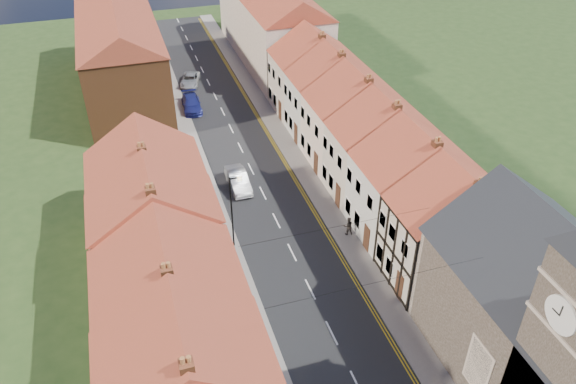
# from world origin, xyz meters

# --- Properties ---
(road) EXTENTS (7.00, 90.00, 0.02)m
(road) POSITION_xyz_m (0.00, 30.00, 0.01)
(road) COLOR black
(road) RESTS_ON ground
(pavement_left) EXTENTS (1.80, 90.00, 0.12)m
(pavement_left) POSITION_xyz_m (-4.40, 30.00, 0.06)
(pavement_left) COLOR #9B948D
(pavement_left) RESTS_ON ground
(pavement_right) EXTENTS (1.80, 90.00, 0.12)m
(pavement_right) POSITION_xyz_m (4.40, 30.00, 0.06)
(pavement_right) COLOR #9B948D
(pavement_right) RESTS_ON ground
(church) EXTENTS (11.25, 14.25, 15.20)m
(church) POSITION_xyz_m (9.36, 3.32, 5.88)
(church) COLOR #3C332A
(church) RESTS_ON ground
(cottage_r_tudor) EXTENTS (8.30, 5.20, 9.00)m
(cottage_r_tudor) POSITION_xyz_m (9.27, 12.70, 4.47)
(cottage_r_tudor) COLOR beige
(cottage_r_tudor) RESTS_ON ground
(cottage_r_white_near) EXTENTS (8.30, 6.00, 9.00)m
(cottage_r_white_near) POSITION_xyz_m (9.30, 18.10, 4.47)
(cottage_r_white_near) COLOR #B9B6AF
(cottage_r_white_near) RESTS_ON ground
(cottage_r_cream_mid) EXTENTS (8.30, 5.20, 9.00)m
(cottage_r_cream_mid) POSITION_xyz_m (9.30, 23.50, 4.48)
(cottage_r_cream_mid) COLOR beige
(cottage_r_cream_mid) RESTS_ON ground
(cottage_r_pink) EXTENTS (8.30, 6.00, 9.00)m
(cottage_r_pink) POSITION_xyz_m (9.30, 28.90, 4.47)
(cottage_r_pink) COLOR beige
(cottage_r_pink) RESTS_ON ground
(cottage_r_white_far) EXTENTS (8.30, 5.20, 9.00)m
(cottage_r_white_far) POSITION_xyz_m (9.30, 34.30, 4.48)
(cottage_r_white_far) COLOR #B9B6AF
(cottage_r_white_far) RESTS_ON ground
(cottage_r_cream_far) EXTENTS (8.30, 6.00, 9.00)m
(cottage_r_cream_far) POSITION_xyz_m (9.30, 39.70, 4.47)
(cottage_r_cream_far) COLOR beige
(cottage_r_cream_far) RESTS_ON ground
(cottage_l_cream) EXTENTS (8.30, 6.30, 9.10)m
(cottage_l_cream) POSITION_xyz_m (-9.30, 5.55, 4.52)
(cottage_l_cream) COLOR beige
(cottage_l_cream) RESTS_ON ground
(cottage_l_white) EXTENTS (8.30, 6.90, 8.80)m
(cottage_l_white) POSITION_xyz_m (-9.30, 11.95, 4.37)
(cottage_l_white) COLOR #B9B6AF
(cottage_l_white) RESTS_ON ground
(cottage_l_brick_mid) EXTENTS (8.30, 5.70, 9.10)m
(cottage_l_brick_mid) POSITION_xyz_m (-9.30, 18.05, 4.53)
(cottage_l_brick_mid) COLOR beige
(cottage_l_brick_mid) RESTS_ON ground
(cottage_l_pink) EXTENTS (8.30, 6.30, 8.80)m
(cottage_l_pink) POSITION_xyz_m (-9.30, 23.85, 4.37)
(cottage_l_pink) COLOR beige
(cottage_l_pink) RESTS_ON ground
(block_right_far) EXTENTS (8.30, 24.20, 10.50)m
(block_right_far) POSITION_xyz_m (9.30, 55.00, 5.29)
(block_right_far) COLOR beige
(block_right_far) RESTS_ON ground
(block_left_far) EXTENTS (8.30, 24.20, 10.50)m
(block_left_far) POSITION_xyz_m (-9.30, 50.00, 5.29)
(block_left_far) COLOR brown
(block_left_far) RESTS_ON ground
(lamppost) EXTENTS (0.88, 0.15, 6.00)m
(lamppost) POSITION_xyz_m (-3.81, 20.00, 3.54)
(lamppost) COLOR black
(lamppost) RESTS_ON pavement_left
(car_mid) EXTENTS (1.58, 4.40, 1.44)m
(car_mid) POSITION_xyz_m (-1.76, 27.52, 0.72)
(car_mid) COLOR #A9ABB1
(car_mid) RESTS_ON ground
(car_far) EXTENTS (2.14, 4.78, 1.36)m
(car_far) POSITION_xyz_m (-3.03, 43.53, 0.68)
(car_far) COLOR navy
(car_far) RESTS_ON ground
(car_distant) EXTENTS (3.17, 4.71, 1.20)m
(car_distant) POSITION_xyz_m (-2.09, 50.00, 0.60)
(car_distant) COLOR #AAAEB2
(car_distant) RESTS_ON ground
(pedestrian_left) EXTENTS (0.77, 0.57, 1.92)m
(pedestrian_left) POSITION_xyz_m (-4.63, 6.85, 1.08)
(pedestrian_left) COLOR black
(pedestrian_left) RESTS_ON pavement_left
(pedestrian_right) EXTENTS (0.81, 0.67, 1.51)m
(pedestrian_right) POSITION_xyz_m (4.68, 18.64, 0.88)
(pedestrian_right) COLOR black
(pedestrian_right) RESTS_ON pavement_right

